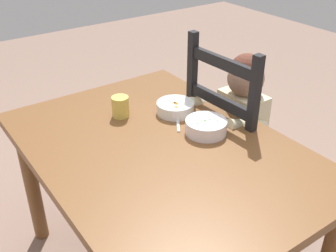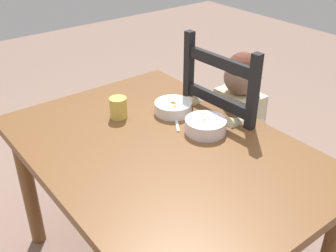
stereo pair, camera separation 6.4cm
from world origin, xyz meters
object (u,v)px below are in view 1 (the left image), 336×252
Objects in this scene: dining_table at (162,167)px; drinking_cup at (120,107)px; bowl_of_peas at (206,126)px; dining_chair at (235,147)px; bowl_of_carrots at (175,107)px; child_figure at (237,120)px; spoon at (178,120)px.

dining_table is 0.34m from drinking_cup.
bowl_of_peas is 1.84× the size of drinking_cup.
dining_chair reaches higher than bowl_of_peas.
bowl_of_peas reaches higher than bowl_of_carrots.
drinking_cup is (-0.22, -0.51, 0.13)m from child_figure.
dining_table is 13.87× the size of drinking_cup.
spoon is at bearing -96.67° from child_figure.
dining_table is 10.28× the size of spoon.
bowl_of_carrots is (-0.19, 0.21, 0.13)m from dining_table.
drinking_cup reaches higher than bowl_of_peas.
child_figure is (-0.09, 0.50, 0.01)m from dining_table.
child_figure is at bearing 83.33° from spoon.
dining_chair is 0.41m from bowl_of_carrots.
bowl_of_peas is 1.02× the size of bowl_of_carrots.
dining_chair is 0.41m from bowl_of_peas.
child_figure reaches higher than bowl_of_carrots.
dining_table is 1.23× the size of dining_chair.
dining_chair is 11.24× the size of drinking_cup.
bowl_of_carrots is 0.24m from drinking_cup.
drinking_cup is at bearing -113.74° from dining_chair.
bowl_of_carrots is (-0.11, -0.29, 0.26)m from dining_chair.
dining_chair is 8.33× the size of spoon.
child_figure reaches higher than bowl_of_peas.
dining_chair reaches higher than dining_table.
bowl_of_carrots is at bearing 132.81° from dining_table.
dining_chair is 0.62m from drinking_cup.
dining_chair is at bearing 29.49° from child_figure.
drinking_cup is at bearing -146.79° from bowl_of_peas.
dining_chair reaches higher than drinking_cup.
drinking_cup is (-0.22, -0.51, 0.28)m from dining_chair.
bowl_of_carrots is at bearing -179.99° from bowl_of_peas.
dining_table is 0.31m from bowl_of_carrots.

